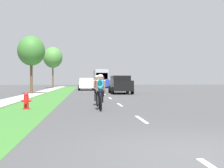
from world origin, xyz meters
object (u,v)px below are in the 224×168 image
sedan_blue (104,84)px  bus_silver (100,77)px  street_tree_far (53,58)px  fire_hydrant_red (26,101)px  cyclist_distant (102,89)px  suv_black (120,84)px  cyclist_lead (100,92)px  street_tree_near (31,51)px  pickup_white (86,84)px  cyclist_trailing (97,90)px

sedan_blue → bus_silver: size_ratio=0.37×
bus_silver → street_tree_far: street_tree_far is taller
fire_hydrant_red → street_tree_far: street_tree_far is taller
cyclist_distant → street_tree_far: 34.54m
fire_hydrant_red → cyclist_distant: bearing=46.6°
suv_black → sedan_blue: bearing=90.0°
cyclist_lead → street_tree_near: 16.34m
cyclist_lead → pickup_white: pickup_white is taller
suv_black → street_tree_near: street_tree_near is taller
cyclist_lead → pickup_white: (-0.38, 25.50, 0.02)m
fire_hydrant_red → bus_silver: bus_silver is taller
bus_silver → cyclist_distant: bearing=-93.2°
cyclist_lead → cyclist_trailing: same height
suv_black → cyclist_distant: bearing=-103.5°
street_tree_far → suv_black: bearing=-68.1°
cyclist_trailing → suv_black: 13.34m
cyclist_distant → bus_silver: bus_silver is taller
cyclist_trailing → bus_silver: (2.71, 43.50, 1.17)m
cyclist_lead → suv_black: suv_black is taller
fire_hydrant_red → sedan_blue: size_ratio=0.18×
bus_silver → street_tree_far: (-8.98, -7.58, 3.47)m
cyclist_trailing → cyclist_distant: 2.38m
fire_hydrant_red → street_tree_near: size_ratio=0.14×
suv_black → street_tree_far: street_tree_far is taller
bus_silver → street_tree_near: size_ratio=2.07×
pickup_white → suv_black: bearing=-72.1°
sedan_blue → street_tree_near: street_tree_near is taller
pickup_white → street_tree_near: (-5.38, -10.58, 3.32)m
bus_silver → street_tree_near: bearing=-105.3°
cyclist_distant → pickup_white: pickup_white is taller
suv_black → pickup_white: 10.82m
cyclist_trailing → suv_black: size_ratio=0.37×
suv_black → sedan_blue: size_ratio=1.09×
sedan_blue → street_tree_far: bearing=174.5°
cyclist_distant → cyclist_trailing: bearing=-99.8°
sedan_blue → fire_hydrant_red: bearing=-99.7°
fire_hydrant_red → sedan_blue: 37.13m
bus_silver → street_tree_far: size_ratio=1.58×
suv_black → street_tree_far: size_ratio=0.64×
cyclist_lead → street_tree_near: (-5.76, 14.92, 3.33)m
cyclist_lead → cyclist_distant: 4.56m
cyclist_distant → bus_silver: 41.23m
cyclist_trailing → cyclist_distant: size_ratio=1.00×
fire_hydrant_red → suv_black: (6.27, 14.58, 0.58)m
cyclist_lead → street_tree_far: bearing=99.4°
cyclist_lead → street_tree_near: street_tree_near is taller
suv_black → bus_silver: size_ratio=0.41×
fire_hydrant_red → street_tree_far: 37.95m
fire_hydrant_red → suv_black: 15.88m
fire_hydrant_red → street_tree_far: (-2.96, 37.49, 5.08)m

